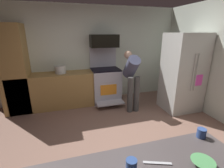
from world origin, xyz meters
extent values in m
cube|color=#805E50|center=(0.00, 0.00, -0.01)|extent=(5.20, 4.80, 0.02)
cube|color=silver|center=(0.00, 2.34, 1.30)|extent=(5.20, 0.12, 2.60)
cube|color=olive|center=(-0.90, 1.98, 0.45)|extent=(2.40, 0.60, 0.90)
cube|color=olive|center=(-1.90, 1.98, 1.05)|extent=(0.60, 0.60, 2.10)
cube|color=#B2B1BF|center=(0.32, 1.96, 0.46)|extent=(0.76, 0.64, 0.92)
cube|color=black|center=(0.32, 1.96, 0.94)|extent=(0.76, 0.64, 0.03)
cube|color=#B2B1BF|center=(0.32, 2.25, 1.23)|extent=(0.76, 0.06, 0.57)
cube|color=orange|center=(0.32, 1.63, 0.45)|extent=(0.44, 0.01, 0.28)
cube|color=#B2B1BF|center=(0.32, 1.48, 0.14)|extent=(0.72, 0.31, 0.03)
cube|color=black|center=(0.32, 2.06, 1.69)|extent=(0.74, 0.38, 0.33)
cube|color=beige|center=(2.03, 0.96, 0.95)|extent=(0.86, 0.73, 1.90)
cylinder|color=beige|center=(1.99, 0.59, 1.04)|extent=(0.02, 0.02, 0.85)
cylinder|color=beige|center=(2.07, 0.59, 1.04)|extent=(0.02, 0.02, 0.85)
cube|color=#F04BC4|center=(2.18, 0.60, 0.85)|extent=(0.20, 0.01, 0.26)
cylinder|color=#424242|center=(0.73, 1.15, 0.44)|extent=(0.14, 0.14, 0.89)
cylinder|color=#424242|center=(0.90, 1.15, 0.44)|extent=(0.14, 0.14, 0.89)
cylinder|color=#4C516E|center=(0.81, 1.33, 1.10)|extent=(0.30, 0.60, 0.62)
sphere|color=tan|center=(0.81, 1.57, 1.36)|extent=(0.20, 0.20, 0.20)
cone|color=#529D5B|center=(0.24, -1.48, 0.92)|extent=(0.18, 0.18, 0.05)
cylinder|color=#324E8F|center=(0.52, -1.18, 0.95)|extent=(0.09, 0.09, 0.09)
cylinder|color=#2E4B8C|center=(-0.32, -1.37, 0.95)|extent=(0.09, 0.09, 0.10)
cube|color=#B7BABF|center=(-0.09, -1.36, 0.90)|extent=(0.22, 0.10, 0.01)
cylinder|color=beige|center=(-0.86, 1.98, 1.00)|extent=(0.28, 0.28, 0.20)
camera|label=1|loc=(-0.72, -2.25, 1.90)|focal=25.83mm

